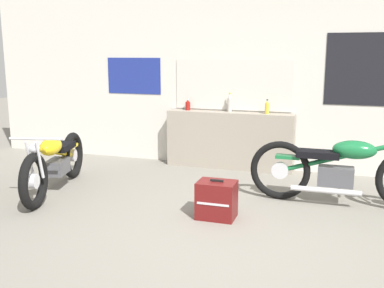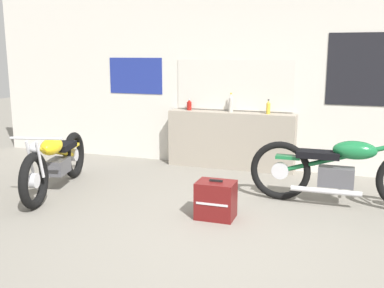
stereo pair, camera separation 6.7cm
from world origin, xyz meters
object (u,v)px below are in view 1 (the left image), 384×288
at_px(bottle_leftmost, 188,105).
at_px(bottle_left_center, 230,103).
at_px(bottle_center, 267,107).
at_px(hard_case_darkred, 217,200).
at_px(motorcycle_green, 342,169).
at_px(motorcycle_yellow, 55,162).

height_order(bottle_leftmost, bottle_left_center, bottle_left_center).
xyz_separation_m(bottle_center, hard_case_darkred, (-0.19, -2.20, -0.79)).
distance_m(bottle_left_center, motorcycle_green, 2.27).
relative_size(bottle_left_center, motorcycle_green, 0.14).
height_order(bottle_leftmost, motorcycle_yellow, bottle_leftmost).
distance_m(bottle_leftmost, hard_case_darkred, 2.61).
xyz_separation_m(bottle_center, motorcycle_green, (1.13, -1.31, -0.55)).
bearing_deg(bottle_center, motorcycle_yellow, -141.95).
bearing_deg(bottle_left_center, hard_case_darkred, -79.61).
distance_m(bottle_left_center, hard_case_darkred, 2.43).
height_order(bottle_leftmost, motorcycle_green, bottle_leftmost).
relative_size(bottle_leftmost, bottle_center, 0.82).
xyz_separation_m(bottle_left_center, hard_case_darkred, (0.41, -2.25, -0.82)).
distance_m(bottle_center, motorcycle_green, 1.81).
bearing_deg(bottle_center, bottle_left_center, 175.43).
height_order(bottle_left_center, motorcycle_green, bottle_left_center).
xyz_separation_m(bottle_leftmost, motorcycle_green, (2.42, -1.35, -0.53)).
bearing_deg(bottle_leftmost, bottle_left_center, 0.62).
bearing_deg(hard_case_darkred, bottle_center, 85.19).
height_order(bottle_center, motorcycle_yellow, bottle_center).
bearing_deg(motorcycle_green, bottle_left_center, 141.80).
bearing_deg(motorcycle_green, bottle_leftmost, 150.81).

